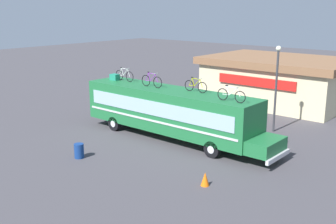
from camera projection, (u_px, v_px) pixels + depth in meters
ground_plane at (168, 138)px, 25.78m from camera, size 120.00×120.00×0.00m
bus at (171, 110)px, 25.22m from camera, size 13.41×2.62×3.08m
luggage_bag_1 at (115, 77)px, 28.07m from camera, size 0.61×0.44×0.41m
rooftop_bicycle_1 at (124, 75)px, 27.69m from camera, size 1.69×0.44×0.93m
rooftop_bicycle_2 at (152, 81)px, 25.60m from camera, size 1.69×0.44×0.94m
rooftop_bicycle_3 at (196, 86)px, 24.12m from camera, size 1.62×0.44×0.87m
rooftop_bicycle_4 at (231, 95)px, 21.66m from camera, size 1.72×0.44×0.86m
roadside_building at (279, 80)px, 34.73m from camera, size 11.76×8.39×3.82m
trash_bin at (79, 151)px, 22.24m from camera, size 0.52×0.52×0.79m
traffic_cone at (205, 179)px, 18.79m from camera, size 0.40×0.40×0.65m
street_lamp at (276, 81)px, 26.23m from camera, size 0.33×0.33×5.57m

